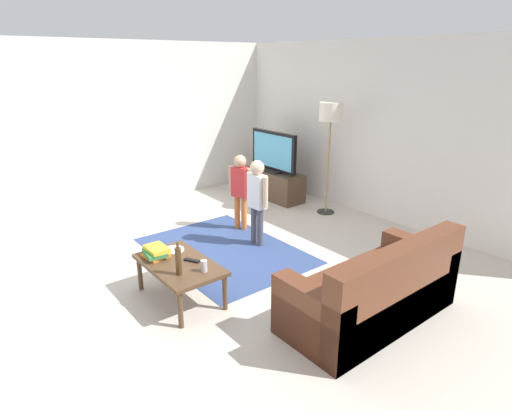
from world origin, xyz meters
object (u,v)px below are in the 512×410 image
at_px(child_center, 257,195).
at_px(book_stack, 156,252).
at_px(coffee_table, 180,267).
at_px(child_near_tv, 240,185).
at_px(bottle, 178,261).
at_px(tv_remote, 192,260).
at_px(soda_can, 204,266).
at_px(plate, 174,250).
at_px(floor_lamp, 331,118).
at_px(tv_stand, 274,185).
at_px(tv, 273,152).
at_px(couch, 377,294).

xyz_separation_m(child_center, book_stack, (0.34, -1.63, -0.23)).
bearing_deg(coffee_table, child_near_tv, 125.90).
xyz_separation_m(book_stack, bottle, (0.49, 0.00, 0.09)).
xyz_separation_m(book_stack, tv_remote, (0.32, 0.24, -0.05)).
xyz_separation_m(soda_can, plate, (-0.62, 0.00, -0.05)).
bearing_deg(child_near_tv, plate, -59.93).
height_order(child_near_tv, plate, child_near_tv).
xyz_separation_m(child_near_tv, coffee_table, (1.21, -1.67, -0.30)).
bearing_deg(child_center, floor_lamp, 99.99).
xyz_separation_m(tv_stand, plate, (1.75, -2.93, 0.18)).
xyz_separation_m(child_near_tv, soda_can, (1.53, -1.57, -0.19)).
bearing_deg(tv_stand, child_center, -46.85).
height_order(tv_stand, child_center, child_center).
relative_size(tv, plate, 5.00).
xyz_separation_m(tv_stand, child_near_tv, (0.84, -1.37, 0.43)).
xyz_separation_m(child_center, bottle, (0.83, -1.63, -0.14)).
relative_size(tv_stand, tv, 1.09).
relative_size(tv, soda_can, 9.17).
distance_m(couch, tv_remote, 1.86).
bearing_deg(bottle, coffee_table, 151.39).
xyz_separation_m(coffee_table, tv_remote, (0.05, 0.12, 0.06)).
bearing_deg(couch, floor_lamp, 141.60).
height_order(soda_can, plate, soda_can).
distance_m(tv, soda_can, 3.77).
xyz_separation_m(tv, floor_lamp, (1.14, 0.17, 0.70)).
distance_m(tv, child_center, 2.09).
xyz_separation_m(child_near_tv, book_stack, (0.93, -1.79, -0.19)).
distance_m(book_stack, plate, 0.23).
xyz_separation_m(tv_stand, couch, (3.56, -1.77, 0.05)).
bearing_deg(tv_stand, plate, -59.25).
height_order(child_center, tv_remote, child_center).
bearing_deg(floor_lamp, child_center, -80.01).
relative_size(floor_lamp, plate, 8.09).
relative_size(child_center, soda_can, 9.73).
bearing_deg(plate, bottle, -22.94).
height_order(floor_lamp, bottle, floor_lamp).
height_order(couch, tv_remote, couch).
xyz_separation_m(couch, bottle, (-1.29, -1.39, 0.28)).
relative_size(bottle, soda_can, 2.82).
relative_size(child_center, bottle, 3.44).
relative_size(floor_lamp, coffee_table, 1.78).
xyz_separation_m(child_near_tv, child_center, (0.59, -0.16, 0.03)).
bearing_deg(plate, book_stack, -83.28).
height_order(book_stack, soda_can, soda_can).
xyz_separation_m(couch, floor_lamp, (-2.42, 1.92, 1.25)).
bearing_deg(tv_stand, coffee_table, -56.02).
height_order(tv_stand, plate, tv_stand).
xyz_separation_m(tv_stand, floor_lamp, (1.14, 0.15, 1.30)).
bearing_deg(coffee_table, tv, 124.17).
bearing_deg(tv, plate, -59.07).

